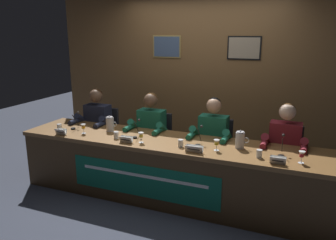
{
  "coord_description": "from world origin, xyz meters",
  "views": [
    {
      "loc": [
        1.47,
        -3.58,
        2.0
      ],
      "look_at": [
        0.0,
        0.0,
        0.99
      ],
      "focal_mm": 36.15,
      "sensor_mm": 36.0,
      "label": 1
    }
  ],
  "objects_px": {
    "conference_table": "(164,161)",
    "panelist_far_left": "(95,124)",
    "microphone_far_left": "(75,123)",
    "nameplate_far_right": "(278,160)",
    "chair_far_left": "(103,139)",
    "chair_center_left": "(155,146)",
    "juice_glass_far_right": "(302,155)",
    "panelist_center_right": "(212,138)",
    "nameplate_far_left": "(61,132)",
    "water_cup_far_left": "(59,127)",
    "chair_center_right": "(215,154)",
    "panelist_far_right": "(284,147)",
    "water_pitcher_right_side": "(240,140)",
    "microphone_center_right": "(199,139)",
    "panelist_center_left": "(149,131)",
    "water_pitcher_left_side": "(110,124)",
    "microphone_center_left": "(136,132)",
    "juice_glass_center_left": "(141,136)",
    "water_cup_center_right": "(181,144)",
    "juice_glass_far_left": "(83,127)",
    "nameplate_center_right": "(194,149)",
    "juice_glass_center_right": "(217,143)",
    "water_cup_far_right": "(259,154)",
    "microphone_far_right": "(282,149)",
    "chair_far_right": "(283,163)",
    "nameplate_center_left": "(126,139)",
    "water_cup_center_left": "(116,135)"
  },
  "relations": [
    {
      "from": "nameplate_far_right",
      "to": "microphone_far_left",
      "type": "bearing_deg",
      "value": 173.9
    },
    {
      "from": "conference_table",
      "to": "panelist_center_left",
      "type": "distance_m",
      "value": 0.69
    },
    {
      "from": "panelist_center_left",
      "to": "microphone_center_right",
      "type": "distance_m",
      "value": 0.94
    },
    {
      "from": "nameplate_far_left",
      "to": "nameplate_far_right",
      "type": "height_order",
      "value": "same"
    },
    {
      "from": "panelist_far_left",
      "to": "microphone_far_left",
      "type": "height_order",
      "value": "panelist_far_left"
    },
    {
      "from": "nameplate_far_right",
      "to": "water_cup_far_right",
      "type": "distance_m",
      "value": 0.23
    },
    {
      "from": "chair_far_left",
      "to": "nameplate_center_left",
      "type": "relative_size",
      "value": 5.48
    },
    {
      "from": "water_cup_center_left",
      "to": "water_cup_center_right",
      "type": "distance_m",
      "value": 0.84
    },
    {
      "from": "chair_far_left",
      "to": "water_cup_far_left",
      "type": "xyz_separation_m",
      "value": [
        -0.18,
        -0.74,
        0.35
      ]
    },
    {
      "from": "conference_table",
      "to": "chair_far_left",
      "type": "distance_m",
      "value": 1.48
    },
    {
      "from": "panelist_center_left",
      "to": "juice_glass_center_left",
      "type": "relative_size",
      "value": 9.77
    },
    {
      "from": "water_cup_far_left",
      "to": "chair_center_right",
      "type": "distance_m",
      "value": 2.09
    },
    {
      "from": "panelist_center_left",
      "to": "juice_glass_center_right",
      "type": "distance_m",
      "value": 1.19
    },
    {
      "from": "water_cup_center_right",
      "to": "water_cup_far_right",
      "type": "xyz_separation_m",
      "value": [
        0.87,
        -0.01,
        0.0
      ]
    },
    {
      "from": "juice_glass_center_left",
      "to": "water_cup_center_right",
      "type": "xyz_separation_m",
      "value": [
        0.48,
        0.04,
        -0.05
      ]
    },
    {
      "from": "panelist_center_right",
      "to": "chair_center_left",
      "type": "bearing_deg",
      "value": 167.15
    },
    {
      "from": "conference_table",
      "to": "panelist_far_left",
      "type": "distance_m",
      "value": 1.41
    },
    {
      "from": "panelist_far_right",
      "to": "water_pitcher_right_side",
      "type": "distance_m",
      "value": 0.58
    },
    {
      "from": "microphone_center_right",
      "to": "panelist_center_left",
      "type": "bearing_deg",
      "value": 153.3
    },
    {
      "from": "microphone_center_right",
      "to": "water_cup_far_right",
      "type": "xyz_separation_m",
      "value": [
        0.7,
        -0.14,
        -0.04
      ]
    },
    {
      "from": "microphone_far_left",
      "to": "water_cup_center_right",
      "type": "distance_m",
      "value": 1.58
    },
    {
      "from": "juice_glass_center_left",
      "to": "water_cup_center_left",
      "type": "xyz_separation_m",
      "value": [
        -0.35,
        0.03,
        -0.05
      ]
    },
    {
      "from": "water_cup_far_left",
      "to": "chair_center_left",
      "type": "bearing_deg",
      "value": 35.13
    },
    {
      "from": "panelist_far_left",
      "to": "water_cup_far_right",
      "type": "relative_size",
      "value": 14.25
    },
    {
      "from": "nameplate_center_left",
      "to": "juice_glass_center_right",
      "type": "relative_size",
      "value": 1.3
    },
    {
      "from": "conference_table",
      "to": "water_pitcher_left_side",
      "type": "relative_size",
      "value": 18.0
    },
    {
      "from": "panelist_far_left",
      "to": "microphone_far_left",
      "type": "xyz_separation_m",
      "value": [
        -0.04,
        -0.4,
        0.11
      ]
    },
    {
      "from": "panelist_far_left",
      "to": "water_cup_far_left",
      "type": "relative_size",
      "value": 14.25
    },
    {
      "from": "nameplate_center_left",
      "to": "microphone_center_left",
      "type": "height_order",
      "value": "microphone_center_left"
    },
    {
      "from": "panelist_far_left",
      "to": "juice_glass_center_right",
      "type": "height_order",
      "value": "panelist_far_left"
    },
    {
      "from": "conference_table",
      "to": "juice_glass_far_right",
      "type": "xyz_separation_m",
      "value": [
        1.5,
        -0.06,
        0.31
      ]
    },
    {
      "from": "juice_glass_far_left",
      "to": "nameplate_far_right",
      "type": "xyz_separation_m",
      "value": [
        2.39,
        -0.14,
        -0.05
      ]
    },
    {
      "from": "conference_table",
      "to": "juice_glass_far_left",
      "type": "relative_size",
      "value": 30.48
    },
    {
      "from": "nameplate_center_right",
      "to": "water_cup_far_right",
      "type": "xyz_separation_m",
      "value": [
        0.67,
        0.11,
        -0.0
      ]
    },
    {
      "from": "water_cup_far_left",
      "to": "water_cup_center_left",
      "type": "xyz_separation_m",
      "value": [
        0.88,
        -0.02,
        0.0
      ]
    },
    {
      "from": "panelist_far_right",
      "to": "water_cup_far_right",
      "type": "bearing_deg",
      "value": -110.47
    },
    {
      "from": "chair_far_left",
      "to": "juice_glass_far_right",
      "type": "distance_m",
      "value": 2.93
    },
    {
      "from": "microphone_center_right",
      "to": "juice_glass_far_left",
      "type": "bearing_deg",
      "value": -175.32
    },
    {
      "from": "microphone_far_right",
      "to": "chair_center_right",
      "type": "bearing_deg",
      "value": 144.68
    },
    {
      "from": "chair_center_right",
      "to": "microphone_far_right",
      "type": "height_order",
      "value": "microphone_far_right"
    },
    {
      "from": "nameplate_center_right",
      "to": "water_cup_center_right",
      "type": "xyz_separation_m",
      "value": [
        -0.2,
        0.12,
        -0.0
      ]
    },
    {
      "from": "nameplate_far_left",
      "to": "microphone_center_left",
      "type": "bearing_deg",
      "value": 16.19
    },
    {
      "from": "microphone_far_left",
      "to": "nameplate_far_right",
      "type": "distance_m",
      "value": 2.65
    },
    {
      "from": "nameplate_center_left",
      "to": "panelist_center_right",
      "type": "height_order",
      "value": "panelist_center_right"
    },
    {
      "from": "nameplate_center_right",
      "to": "juice_glass_far_right",
      "type": "xyz_separation_m",
      "value": [
        1.08,
        0.11,
        0.05
      ]
    },
    {
      "from": "chair_center_left",
      "to": "panelist_far_right",
      "type": "xyz_separation_m",
      "value": [
        1.74,
        -0.2,
        0.28
      ]
    },
    {
      "from": "nameplate_center_right",
      "to": "chair_far_right",
      "type": "xyz_separation_m",
      "value": [
        0.88,
        0.87,
        -0.35
      ]
    },
    {
      "from": "chair_far_left",
      "to": "panelist_center_left",
      "type": "relative_size",
      "value": 0.73
    },
    {
      "from": "chair_far_left",
      "to": "chair_center_left",
      "type": "relative_size",
      "value": 1.0
    },
    {
      "from": "chair_center_left",
      "to": "water_cup_far_right",
      "type": "bearing_deg",
      "value": -26.51
    }
  ]
}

